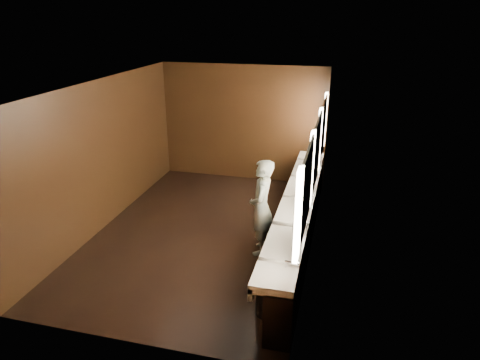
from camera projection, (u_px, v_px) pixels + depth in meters
name	position (u px, v px, depth m)	size (l,w,h in m)	color
floor	(206.00, 232.00, 8.18)	(6.00, 6.00, 0.00)	black
ceiling	(201.00, 84.00, 7.14)	(4.00, 6.00, 0.02)	#2D2D2B
wall_back	(243.00, 123.00, 10.36)	(4.00, 0.02, 2.80)	black
wall_front	(120.00, 247.00, 4.95)	(4.00, 0.02, 2.80)	black
wall_left	(103.00, 155.00, 8.11)	(0.02, 6.00, 2.80)	black
wall_right	(316.00, 173.00, 7.21)	(0.02, 6.00, 2.80)	black
sink_counter	(301.00, 220.00, 7.59)	(0.55, 5.40, 1.01)	black
mirror_band	(316.00, 153.00, 7.08)	(0.06, 5.03, 1.15)	#FDE6C1
person	(262.00, 207.00, 7.24)	(0.62, 0.41, 1.69)	#7CA1BA
trash_bin	(267.00, 298.00, 5.90)	(0.32, 0.32, 0.50)	black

